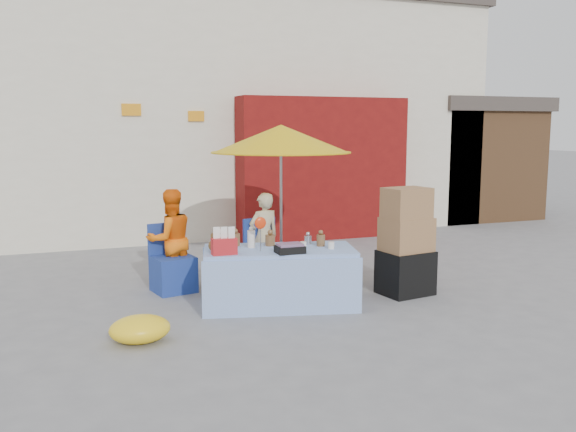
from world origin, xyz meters
name	(u,v)px	position (x,y,z in m)	size (l,w,h in m)	color
ground	(292,312)	(0.00, 0.00, 0.00)	(80.00, 80.00, 0.00)	slate
backdrop	(194,80)	(0.52, 7.52, 3.10)	(14.00, 8.00, 7.80)	silver
market_table	(279,276)	(-0.06, 0.29, 0.35)	(1.91, 1.22, 1.07)	#9CB7F9
chair_left	(173,271)	(-1.10, 1.35, 0.26)	(0.57, 0.56, 0.85)	navy
chair_right	(267,264)	(0.15, 1.35, 0.26)	(0.57, 0.56, 0.85)	navy
vendor_orange	(171,239)	(-1.09, 1.49, 0.64)	(0.62, 0.49, 1.29)	orange
vendor_beige	(264,237)	(0.16, 1.49, 0.60)	(0.44, 0.29, 1.19)	#CBBD90
umbrella	(281,139)	(0.46, 1.64, 1.89)	(1.90, 1.90, 2.09)	gray
box_stack	(406,246)	(1.58, 0.22, 0.61)	(0.67, 0.58, 1.33)	black
tarp_bundle	(140,329)	(-1.72, -0.39, 0.13)	(0.59, 0.47, 0.26)	yellow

